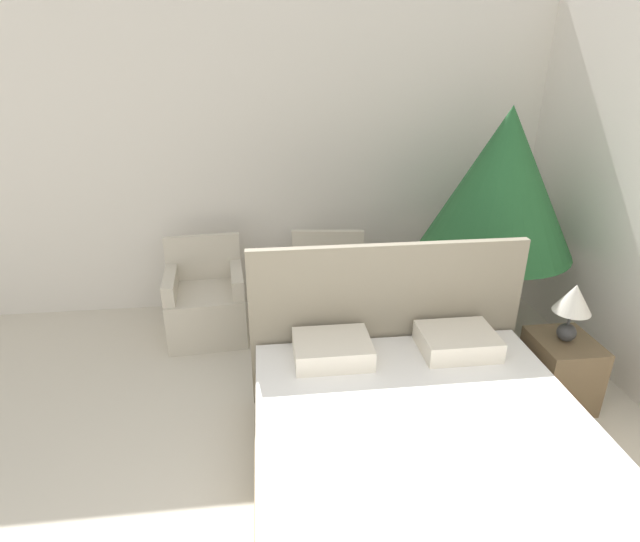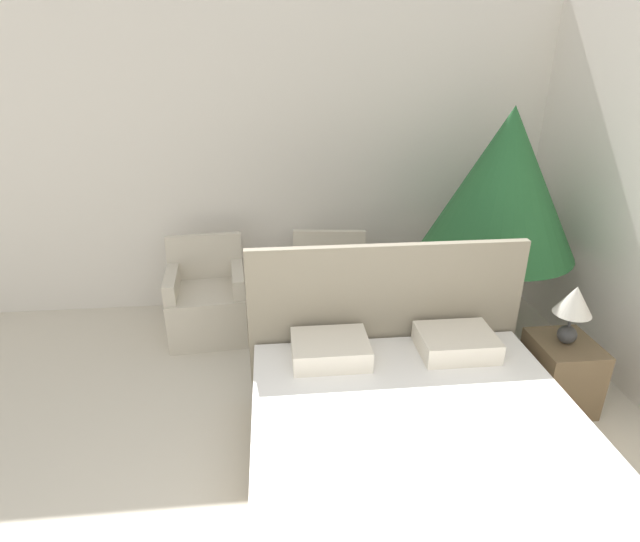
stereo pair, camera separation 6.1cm
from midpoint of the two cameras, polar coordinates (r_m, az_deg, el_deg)
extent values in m
cube|color=silver|center=(4.77, -3.77, 12.63)|extent=(10.00, 0.06, 2.90)
cube|color=#8C7A5B|center=(3.08, 12.23, -23.23)|extent=(1.89, 2.05, 0.26)
cube|color=white|center=(2.90, 12.68, -19.80)|extent=(1.85, 2.01, 0.24)
cube|color=gray|center=(3.59, 7.95, -5.92)|extent=(1.93, 0.06, 1.19)
cube|color=silver|center=(3.31, 1.70, -8.92)|extent=(0.50, 0.39, 0.14)
cube|color=silver|center=(3.51, 15.78, -7.85)|extent=(0.50, 0.39, 0.14)
cube|color=beige|center=(4.59, -12.28, -4.64)|extent=(0.71, 0.67, 0.45)
cube|color=beige|center=(4.66, -12.67, 1.65)|extent=(0.67, 0.11, 0.42)
cube|color=beige|center=(4.48, -16.22, -1.37)|extent=(0.14, 0.56, 0.17)
cube|color=beige|center=(4.45, -8.99, -0.86)|extent=(0.14, 0.56, 0.17)
cube|color=beige|center=(4.58, 1.39, -4.11)|extent=(0.73, 0.69, 0.45)
cube|color=beige|center=(4.66, 1.42, 2.21)|extent=(0.67, 0.14, 0.42)
cube|color=beige|center=(4.45, -2.21, -0.54)|extent=(0.16, 0.56, 0.17)
cube|color=beige|center=(4.46, 5.07, -0.58)|extent=(0.16, 0.56, 0.17)
cylinder|color=#38281E|center=(4.76, 18.58, -5.23)|extent=(0.44, 0.44, 0.31)
cylinder|color=brown|center=(4.59, 19.23, -0.75)|extent=(0.06, 0.06, 0.50)
cone|color=#235B2D|center=(4.33, 20.71, 9.46)|extent=(1.25, 1.25, 1.18)
cube|color=brown|center=(4.04, 26.12, -10.41)|extent=(0.41, 0.47, 0.51)
sphere|color=#333333|center=(3.88, 26.79, -6.49)|extent=(0.13, 0.13, 0.13)
cylinder|color=#333333|center=(3.83, 27.10, -5.00)|extent=(0.02, 0.02, 0.10)
cone|color=silver|center=(3.76, 27.52, -2.98)|extent=(0.25, 0.25, 0.20)
camera|label=1|loc=(0.03, -89.55, 0.19)|focal=28.00mm
camera|label=2|loc=(0.03, 90.45, -0.19)|focal=28.00mm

